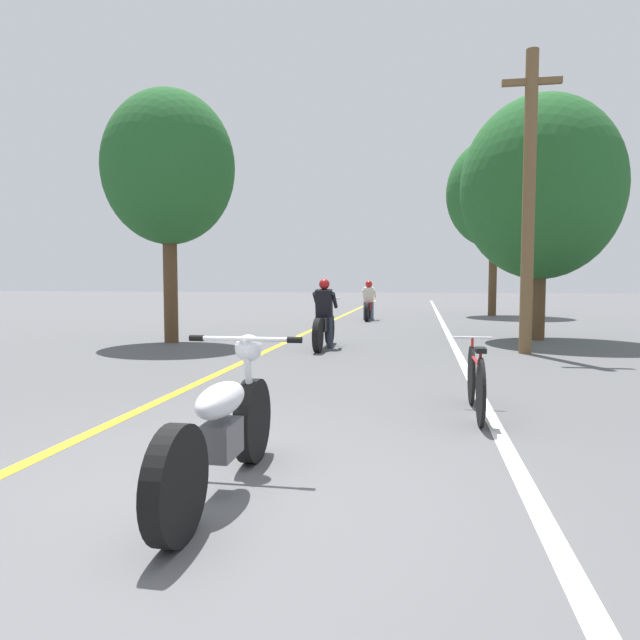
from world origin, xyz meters
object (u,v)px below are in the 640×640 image
(roadside_tree_right_near, at_px, (541,188))
(motorcycle_rider_far, at_px, (369,305))
(bicycle_parked, at_px, (476,381))
(motorcycle_foreground, at_px, (224,428))
(roadside_tree_left, at_px, (168,169))
(motorcycle_rider_lead, at_px, (324,322))
(utility_pole, at_px, (529,200))
(roadside_tree_right_far, at_px, (494,193))

(roadside_tree_right_near, relative_size, motorcycle_rider_far, 2.84)
(motorcycle_rider_far, height_order, bicycle_parked, motorcycle_rider_far)
(motorcycle_rider_far, bearing_deg, motorcycle_foreground, -88.26)
(roadside_tree_left, height_order, bicycle_parked, roadside_tree_left)
(motorcycle_rider_lead, distance_m, bicycle_parked, 6.18)
(utility_pole, distance_m, motorcycle_rider_lead, 4.72)
(roadside_tree_right_far, bearing_deg, utility_pole, -93.87)
(roadside_tree_right_far, xyz_separation_m, motorcycle_rider_far, (-4.67, -3.45, -4.33))
(roadside_tree_left, height_order, motorcycle_rider_lead, roadside_tree_left)
(roadside_tree_right_far, bearing_deg, roadside_tree_left, -126.56)
(roadside_tree_right_far, relative_size, motorcycle_rider_lead, 3.25)
(utility_pole, height_order, motorcycle_rider_lead, utility_pole)
(utility_pole, xyz_separation_m, roadside_tree_left, (-7.69, 0.65, 0.97))
(utility_pole, xyz_separation_m, motorcycle_rider_lead, (-4.04, 0.19, -2.44))
(motorcycle_foreground, relative_size, bicycle_parked, 1.23)
(roadside_tree_right_near, xyz_separation_m, roadside_tree_right_far, (0.07, 9.44, 1.26))
(utility_pole, bearing_deg, motorcycle_foreground, -112.60)
(motorcycle_foreground, relative_size, motorcycle_rider_lead, 0.97)
(roadside_tree_right_near, bearing_deg, roadside_tree_left, -166.44)
(roadside_tree_right_far, bearing_deg, roadside_tree_right_near, -90.43)
(motorcycle_rider_lead, bearing_deg, roadside_tree_right_near, 27.54)
(roadside_tree_left, height_order, motorcycle_rider_far, roadside_tree_left)
(bicycle_parked, bearing_deg, roadside_tree_right_far, 82.64)
(roadside_tree_left, bearing_deg, motorcycle_rider_far, 64.42)
(motorcycle_foreground, bearing_deg, roadside_tree_left, 116.62)
(roadside_tree_right_near, distance_m, bicycle_parked, 9.00)
(roadside_tree_left, relative_size, motorcycle_rider_far, 2.81)
(utility_pole, height_order, roadside_tree_left, utility_pole)
(roadside_tree_right_near, bearing_deg, motorcycle_rider_far, 127.52)
(utility_pole, distance_m, roadside_tree_right_far, 12.30)
(motorcycle_foreground, bearing_deg, utility_pole, 67.40)
(roadside_tree_right_far, height_order, motorcycle_rider_far, roadside_tree_right_far)
(roadside_tree_right_near, bearing_deg, bicycle_parked, -105.15)
(roadside_tree_left, distance_m, motorcycle_foreground, 10.32)
(roadside_tree_right_far, bearing_deg, motorcycle_rider_far, -143.52)
(roadside_tree_right_near, relative_size, motorcycle_rider_lead, 2.66)
(utility_pole, distance_m, roadside_tree_left, 7.78)
(bicycle_parked, bearing_deg, utility_pole, 75.07)
(motorcycle_rider_far, bearing_deg, roadside_tree_right_near, -52.48)
(utility_pole, bearing_deg, bicycle_parked, -104.93)
(utility_pole, bearing_deg, roadside_tree_right_near, 74.42)
(roadside_tree_right_far, bearing_deg, motorcycle_rider_lead, -112.14)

